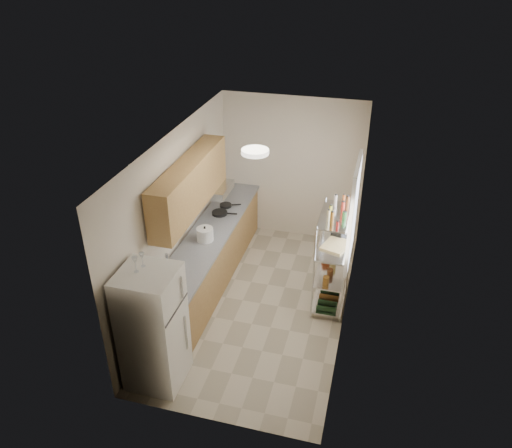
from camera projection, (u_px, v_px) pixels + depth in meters
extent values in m
cube|color=#BFB39B|center=(260.00, 303.00, 7.59)|extent=(2.50, 4.40, 0.01)
cube|color=white|center=(261.00, 141.00, 6.30)|extent=(2.50, 4.40, 0.01)
cube|color=beige|center=(292.00, 169.00, 8.79)|extent=(2.50, 0.01, 2.60)
cube|color=beige|center=(207.00, 335.00, 5.09)|extent=(2.50, 0.01, 2.60)
cube|color=beige|center=(177.00, 218.00, 7.22)|extent=(0.01, 4.40, 2.60)
cube|color=beige|center=(352.00, 242.00, 6.66)|extent=(0.01, 4.40, 2.60)
cube|color=#B1874B|center=(212.00, 256.00, 7.95)|extent=(0.60, 3.48, 0.86)
cube|color=gray|center=(211.00, 232.00, 7.72)|extent=(0.63, 3.51, 0.04)
cube|color=#B7BABC|center=(181.00, 273.00, 6.78)|extent=(0.52, 0.44, 0.04)
cube|color=#B7BABC|center=(251.00, 216.00, 9.01)|extent=(0.01, 0.55, 0.72)
cube|color=#B1874B|center=(190.00, 185.00, 7.01)|extent=(0.33, 2.20, 0.72)
cube|color=#B7BABC|center=(214.00, 189.00, 7.88)|extent=(0.50, 0.60, 0.12)
cube|color=white|center=(354.00, 213.00, 6.84)|extent=(0.06, 1.00, 1.46)
cube|color=silver|center=(329.00, 297.00, 7.56)|extent=(0.45, 0.90, 0.02)
cube|color=silver|center=(332.00, 272.00, 7.34)|extent=(0.45, 0.90, 0.02)
cube|color=silver|center=(334.00, 247.00, 7.12)|extent=(0.45, 0.90, 0.02)
cube|color=silver|center=(337.00, 216.00, 6.87)|extent=(0.45, 0.90, 0.02)
cylinder|color=silver|center=(313.00, 275.00, 6.91)|extent=(0.02, 0.02, 1.55)
cylinder|color=silver|center=(323.00, 242.00, 7.64)|extent=(0.02, 0.02, 1.55)
cylinder|color=silver|center=(344.00, 279.00, 6.81)|extent=(0.02, 0.02, 1.55)
cylinder|color=silver|center=(350.00, 246.00, 7.55)|extent=(0.02, 0.02, 1.55)
cylinder|color=white|center=(255.00, 152.00, 6.06)|extent=(0.34, 0.34, 0.05)
cube|color=white|center=(153.00, 328.00, 5.92)|extent=(0.66, 0.66, 1.60)
cylinder|color=white|center=(205.00, 234.00, 7.41)|extent=(0.25, 0.25, 0.20)
cylinder|color=black|center=(220.00, 213.00, 8.16)|extent=(0.29, 0.29, 0.04)
cylinder|color=black|center=(226.00, 205.00, 8.40)|extent=(0.26, 0.26, 0.04)
cube|color=tan|center=(336.00, 245.00, 7.11)|extent=(0.43, 0.49, 0.03)
cube|color=black|center=(340.00, 226.00, 7.31)|extent=(0.22, 0.28, 0.29)
cube|color=#943512|center=(326.00, 254.00, 7.60)|extent=(0.14, 0.17, 0.17)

